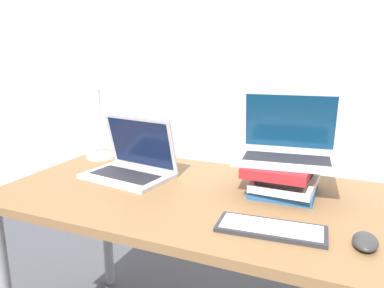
% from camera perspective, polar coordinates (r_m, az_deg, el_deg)
% --- Properties ---
extents(wall_back, '(8.00, 0.05, 2.70)m').
position_cam_1_polar(wall_back, '(2.22, 13.87, 16.35)').
color(wall_back, silver).
rests_on(wall_back, ground_plane).
extents(desk, '(1.62, 0.76, 0.75)m').
position_cam_1_polar(desk, '(1.36, 4.66, -10.97)').
color(desk, brown).
rests_on(desk, ground_plane).
extents(laptop_left, '(0.37, 0.28, 0.24)m').
position_cam_1_polar(laptop_left, '(1.55, -9.17, -3.10)').
color(laptop_left, '#B2B2B7').
rests_on(laptop_left, desk).
extents(book_stack, '(0.24, 0.27, 0.12)m').
position_cam_1_polar(book_stack, '(1.37, 13.68, -5.00)').
color(book_stack, '#235693').
rests_on(book_stack, desk).
extents(laptop_on_books, '(0.38, 0.27, 0.24)m').
position_cam_1_polar(laptop_on_books, '(1.38, 14.35, -0.34)').
color(laptop_on_books, silver).
rests_on(laptop_on_books, book_stack).
extents(wireless_keyboard, '(0.32, 0.14, 0.01)m').
position_cam_1_polar(wireless_keyboard, '(1.12, 11.95, -12.51)').
color(wireless_keyboard, '#28282D').
rests_on(wireless_keyboard, desk).
extents(mouse, '(0.06, 0.11, 0.03)m').
position_cam_1_polar(mouse, '(1.11, 24.91, -13.32)').
color(mouse, '#2D2D2D').
rests_on(mouse, desk).
extents(desk_lamp, '(0.23, 0.20, 0.51)m').
position_cam_1_polar(desk_lamp, '(1.73, -13.20, 9.37)').
color(desk_lamp, white).
rests_on(desk_lamp, desk).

